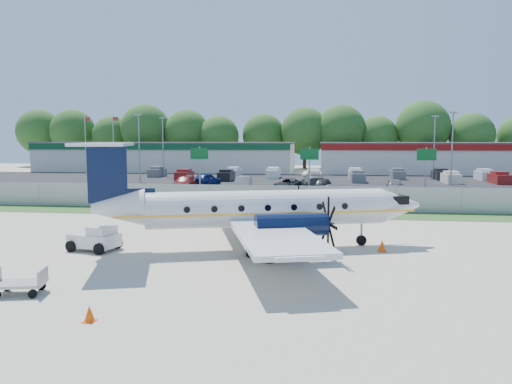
# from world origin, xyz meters

# --- Properties ---
(ground) EXTENTS (170.00, 170.00, 0.00)m
(ground) POSITION_xyz_m (0.00, 0.00, 0.00)
(ground) COLOR #BFB5A2
(ground) RESTS_ON ground
(grass_verge) EXTENTS (170.00, 4.00, 0.02)m
(grass_verge) POSITION_xyz_m (0.00, 12.00, 0.01)
(grass_verge) COLOR #2D561E
(grass_verge) RESTS_ON ground
(access_road) EXTENTS (170.00, 8.00, 0.02)m
(access_road) POSITION_xyz_m (0.00, 19.00, 0.01)
(access_road) COLOR black
(access_road) RESTS_ON ground
(parking_lot) EXTENTS (170.00, 32.00, 0.02)m
(parking_lot) POSITION_xyz_m (0.00, 40.00, 0.01)
(parking_lot) COLOR black
(parking_lot) RESTS_ON ground
(perimeter_fence) EXTENTS (120.00, 0.06, 1.99)m
(perimeter_fence) POSITION_xyz_m (0.00, 14.00, 1.00)
(perimeter_fence) COLOR gray
(perimeter_fence) RESTS_ON ground
(building_west) EXTENTS (46.40, 12.40, 5.24)m
(building_west) POSITION_xyz_m (-24.00, 61.98, 2.63)
(building_west) COLOR silver
(building_west) RESTS_ON ground
(building_east) EXTENTS (44.40, 12.40, 5.24)m
(building_east) POSITION_xyz_m (26.00, 61.98, 2.63)
(building_east) COLOR silver
(building_east) RESTS_ON ground
(sign_left) EXTENTS (1.80, 0.26, 5.00)m
(sign_left) POSITION_xyz_m (-8.00, 22.91, 3.61)
(sign_left) COLOR gray
(sign_left) RESTS_ON ground
(sign_mid) EXTENTS (1.80, 0.26, 5.00)m
(sign_mid) POSITION_xyz_m (3.00, 22.91, 3.61)
(sign_mid) COLOR gray
(sign_mid) RESTS_ON ground
(sign_right) EXTENTS (1.80, 0.26, 5.00)m
(sign_right) POSITION_xyz_m (14.00, 22.91, 3.61)
(sign_right) COLOR gray
(sign_right) RESTS_ON ground
(flagpole_west) EXTENTS (1.06, 0.12, 10.00)m
(flagpole_west) POSITION_xyz_m (-35.92, 55.00, 5.64)
(flagpole_west) COLOR silver
(flagpole_west) RESTS_ON ground
(flagpole_east) EXTENTS (1.06, 0.12, 10.00)m
(flagpole_east) POSITION_xyz_m (-30.92, 55.00, 5.64)
(flagpole_east) COLOR silver
(flagpole_east) RESTS_ON ground
(light_pole_nw) EXTENTS (0.90, 0.35, 9.09)m
(light_pole_nw) POSITION_xyz_m (-20.00, 38.00, 5.23)
(light_pole_nw) COLOR gray
(light_pole_nw) RESTS_ON ground
(light_pole_ne) EXTENTS (0.90, 0.35, 9.09)m
(light_pole_ne) POSITION_xyz_m (20.00, 38.00, 5.23)
(light_pole_ne) COLOR gray
(light_pole_ne) RESTS_ON ground
(light_pole_sw) EXTENTS (0.90, 0.35, 9.09)m
(light_pole_sw) POSITION_xyz_m (-20.00, 48.00, 5.23)
(light_pole_sw) COLOR gray
(light_pole_sw) RESTS_ON ground
(light_pole_se) EXTENTS (0.90, 0.35, 9.09)m
(light_pole_se) POSITION_xyz_m (20.00, 48.00, 5.23)
(light_pole_se) COLOR gray
(light_pole_se) RESTS_ON ground
(tree_line) EXTENTS (112.00, 6.00, 14.00)m
(tree_line) POSITION_xyz_m (0.00, 74.00, 0.00)
(tree_line) COLOR #245118
(tree_line) RESTS_ON ground
(aircraft) EXTENTS (18.11, 17.67, 5.54)m
(aircraft) POSITION_xyz_m (1.08, -0.56, 2.14)
(aircraft) COLOR silver
(aircraft) RESTS_ON ground
(pushback_tug) EXTENTS (2.67, 2.18, 1.30)m
(pushback_tug) POSITION_xyz_m (-7.25, -2.01, 0.62)
(pushback_tug) COLOR silver
(pushback_tug) RESTS_ON ground
(baggage_cart_near) EXTENTS (1.99, 1.45, 0.94)m
(baggage_cart_near) POSITION_xyz_m (-6.76, -9.39, 0.44)
(baggage_cart_near) COLOR gray
(baggage_cart_near) RESTS_ON ground
(baggage_cart_far) EXTENTS (2.09, 1.36, 1.05)m
(baggage_cart_far) POSITION_xyz_m (1.49, -1.97, 0.49)
(baggage_cart_far) COLOR gray
(baggage_cart_far) RESTS_ON ground
(cone_nose) EXTENTS (0.44, 0.44, 0.62)m
(cone_nose) POSITION_xyz_m (7.35, -0.33, 0.29)
(cone_nose) COLOR #F34F07
(cone_nose) RESTS_ON ground
(cone_port_wing) EXTENTS (0.37, 0.37, 0.53)m
(cone_port_wing) POSITION_xyz_m (-2.91, -11.68, 0.25)
(cone_port_wing) COLOR #F34F07
(cone_port_wing) RESTS_ON ground
(cone_starboard_wing) EXTENTS (0.41, 0.41, 0.59)m
(cone_starboard_wing) POSITION_xyz_m (-3.56, 11.11, 0.28)
(cone_starboard_wing) COLOR #F34F07
(cone_starboard_wing) RESTS_ON ground
(road_car_west) EXTENTS (5.10, 2.21, 1.71)m
(road_car_west) POSITION_xyz_m (-14.98, 16.80, 0.00)
(road_car_west) COLOR silver
(road_car_west) RESTS_ON ground
(road_car_mid) EXTENTS (5.56, 2.97, 1.53)m
(road_car_mid) POSITION_xyz_m (4.98, 21.15, 0.00)
(road_car_mid) COLOR #595B5E
(road_car_mid) RESTS_ON ground
(parked_car_a) EXTENTS (2.14, 5.08, 1.47)m
(parked_car_a) POSITION_xyz_m (-11.52, 29.64, 0.00)
(parked_car_a) COLOR maroon
(parked_car_a) RESTS_ON ground
(parked_car_b) EXTENTS (2.08, 5.04, 1.62)m
(parked_car_b) POSITION_xyz_m (-4.41, 28.25, 0.00)
(parked_car_b) COLOR #595B5E
(parked_car_b) RESTS_ON ground
(parked_car_c) EXTENTS (3.33, 5.26, 1.35)m
(parked_car_c) POSITION_xyz_m (0.37, 29.75, 0.00)
(parked_car_c) COLOR black
(parked_car_c) RESTS_ON ground
(parked_car_d) EXTENTS (2.28, 4.56, 1.49)m
(parked_car_d) POSITION_xyz_m (4.31, 29.06, 0.00)
(parked_car_d) COLOR black
(parked_car_d) RESTS_ON ground
(parked_car_e) EXTENTS (2.14, 4.51, 1.49)m
(parked_car_e) POSITION_xyz_m (12.06, 29.14, 0.00)
(parked_car_e) COLOR #595B5E
(parked_car_e) RESTS_ON ground
(parked_car_f) EXTENTS (3.40, 4.92, 1.55)m
(parked_car_f) POSITION_xyz_m (-10.06, 34.61, 0.00)
(parked_car_f) COLOR navy
(parked_car_f) RESTS_ON ground
(parked_car_g) EXTENTS (3.37, 6.24, 1.72)m
(parked_car_g) POSITION_xyz_m (3.24, 34.62, 0.00)
(parked_car_g) COLOR #595B5E
(parked_car_g) RESTS_ON ground
(far_parking_rows) EXTENTS (56.00, 10.00, 1.60)m
(far_parking_rows) POSITION_xyz_m (0.00, 45.00, 0.00)
(far_parking_rows) COLOR gray
(far_parking_rows) RESTS_ON ground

